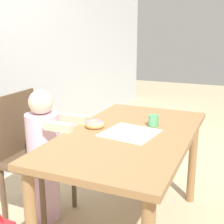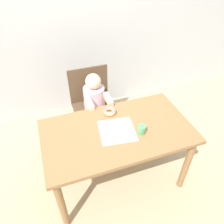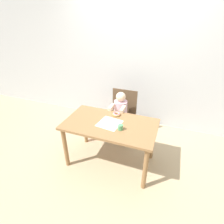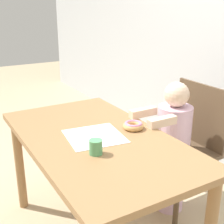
# 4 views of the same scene
# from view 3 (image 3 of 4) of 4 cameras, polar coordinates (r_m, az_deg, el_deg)

# --- Properties ---
(ground_plane) EXTENTS (12.00, 12.00, 0.00)m
(ground_plane) POSITION_cam_3_polar(r_m,az_deg,el_deg) (2.88, -0.54, -15.58)
(ground_plane) COLOR tan
(wall_back) EXTENTS (8.00, 0.05, 2.50)m
(wall_back) POSITION_cam_3_polar(r_m,az_deg,el_deg) (3.43, 7.75, 15.88)
(wall_back) COLOR silver
(wall_back) RESTS_ON ground_plane
(dining_table) EXTENTS (1.29, 0.72, 0.71)m
(dining_table) POSITION_cam_3_polar(r_m,az_deg,el_deg) (2.49, -0.61, -5.59)
(dining_table) COLOR olive
(dining_table) RESTS_ON ground_plane
(chair) EXTENTS (0.45, 0.39, 0.88)m
(chair) POSITION_cam_3_polar(r_m,az_deg,el_deg) (3.14, 3.37, -0.52)
(chair) COLOR brown
(chair) RESTS_ON ground_plane
(child_figure) EXTENTS (0.24, 0.40, 0.93)m
(child_figure) POSITION_cam_3_polar(r_m,az_deg,el_deg) (3.05, 2.71, -1.53)
(child_figure) COLOR silver
(child_figure) RESTS_ON ground_plane
(donut) EXTENTS (0.12, 0.12, 0.04)m
(donut) POSITION_cam_3_polar(r_m,az_deg,el_deg) (2.61, 1.47, -0.66)
(donut) COLOR tan
(donut) RESTS_ON dining_table
(napkin) EXTENTS (0.33, 0.33, 0.00)m
(napkin) POSITION_cam_3_polar(r_m,az_deg,el_deg) (2.43, -0.81, -3.71)
(napkin) COLOR white
(napkin) RESTS_ON dining_table
(handbag) EXTENTS (0.25, 0.15, 0.31)m
(handbag) POSITION_cam_3_polar(r_m,az_deg,el_deg) (3.42, -5.50, -4.96)
(handbag) COLOR red
(handbag) RESTS_ON ground_plane
(cup) EXTENTS (0.07, 0.07, 0.07)m
(cup) POSITION_cam_3_polar(r_m,az_deg,el_deg) (2.28, 2.78, -5.00)
(cup) COLOR #519E66
(cup) RESTS_ON dining_table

